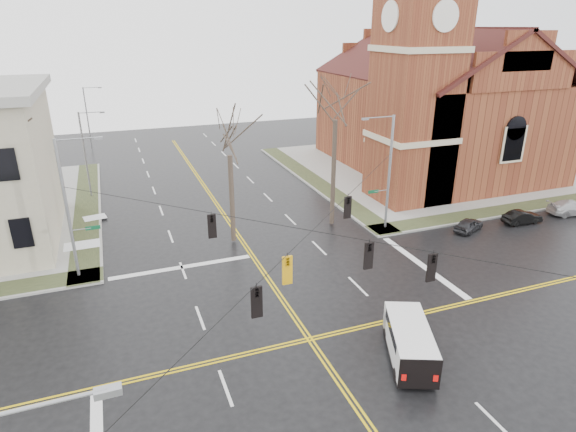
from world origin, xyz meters
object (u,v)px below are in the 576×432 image
object	(u,v)px
signal_pole_ne	(388,170)
streetlight_north_b	(88,116)
church	(433,94)
tree_nw_near	(230,149)
parked_car_b	(522,217)
parked_car_a	(469,225)
signal_pole_nw	(70,206)
cargo_van	(409,339)
parked_car_c	(572,208)
tree_ne	(336,112)
streetlight_north_a	(86,151)

from	to	relation	value
signal_pole_ne	streetlight_north_b	distance (m)	42.61
church	signal_pole_ne	distance (m)	19.22
tree_nw_near	parked_car_b	bearing A→B (deg)	-11.69
parked_car_b	parked_car_a	bearing A→B (deg)	88.55
parked_car_b	tree_nw_near	bearing A→B (deg)	80.22
church	signal_pole_ne	size ratio (longest dim) A/B	3.06
streetlight_north_b	parked_car_b	bearing A→B (deg)	-49.88
signal_pole_ne	signal_pole_nw	xyz separation A→B (m)	(-22.64, 0.00, 0.00)
cargo_van	parked_car_c	xyz separation A→B (m)	(24.37, 11.57, -0.46)
cargo_van	tree_ne	distance (m)	19.00
cargo_van	parked_car_a	world-z (taller)	cargo_van
signal_pole_nw	cargo_van	distance (m)	21.43
parked_car_b	tree_nw_near	distance (m)	24.72
signal_pole_ne	tree_ne	xyz separation A→B (m)	(-3.53, 2.23, 4.25)
cargo_van	tree_nw_near	world-z (taller)	tree_nw_near
signal_pole_nw	parked_car_a	size ratio (longest dim) A/B	2.91
parked_car_b	streetlight_north_a	bearing A→B (deg)	61.52
streetlight_north_a	tree_ne	size ratio (longest dim) A/B	0.63
signal_pole_nw	tree_nw_near	xyz separation A→B (m)	(10.68, 1.77, 2.24)
tree_ne	signal_pole_nw	bearing A→B (deg)	-173.35
signal_pole_ne	parked_car_a	world-z (taller)	signal_pole_ne
church	parked_car_c	xyz separation A→B (m)	(3.57, -16.22, -7.82)
streetlight_north_a	parked_car_c	xyz separation A→B (m)	(38.99, -19.44, -3.85)
signal_pole_ne	parked_car_c	xyz separation A→B (m)	(17.01, -2.94, -4.33)
cargo_van	parked_car_c	bearing A→B (deg)	48.41
parked_car_a	signal_pole_ne	bearing A→B (deg)	42.25
cargo_van	parked_car_b	distance (m)	21.96
streetlight_north_b	signal_pole_nw	bearing A→B (deg)	-91.05
cargo_van	church	bearing A→B (deg)	76.19
streetlight_north_b	parked_car_b	size ratio (longest dim) A/B	2.38
parked_car_a	tree_ne	bearing A→B (deg)	39.10
streetlight_north_a	cargo_van	xyz separation A→B (m)	(14.61, -31.01, -3.39)
parked_car_c	streetlight_north_a	bearing A→B (deg)	73.41
signal_pole_nw	parked_car_b	bearing A→B (deg)	-5.13
streetlight_north_a	cargo_van	world-z (taller)	streetlight_north_a
church	streetlight_north_b	bearing A→B (deg)	146.75
church	streetlight_north_b	world-z (taller)	church
signal_pole_nw	streetlight_north_a	xyz separation A→B (m)	(0.67, 16.50, -0.48)
parked_car_b	church	bearing A→B (deg)	-5.34
streetlight_north_a	tree_nw_near	bearing A→B (deg)	-55.79
signal_pole_nw	cargo_van	world-z (taller)	signal_pole_nw
parked_car_c	cargo_van	bearing A→B (deg)	125.31
parked_car_a	tree_nw_near	bearing A→B (deg)	52.29
parked_car_b	signal_pole_nw	bearing A→B (deg)	86.78
church	streetlight_north_a	size ratio (longest dim) A/B	3.44
signal_pole_ne	signal_pole_nw	distance (m)	22.64
signal_pole_nw	parked_car_b	size ratio (longest dim) A/B	2.68
streetlight_north_b	cargo_van	world-z (taller)	streetlight_north_b
church	parked_car_b	size ratio (longest dim) A/B	8.19
streetlight_north_b	parked_car_c	size ratio (longest dim) A/B	1.89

